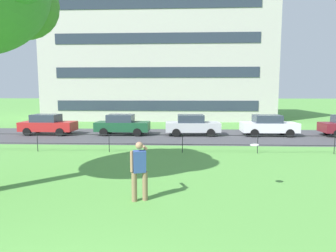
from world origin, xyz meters
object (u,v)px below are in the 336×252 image
(car_red_left, at_px, (48,124))
(car_silver_right, at_px, (192,125))
(frisbee, at_px, (255,145))
(apartment_building_background, at_px, (161,61))
(person_thrower, at_px, (139,169))
(car_white_far_left, at_px, (268,125))
(car_dark_green_far_right, at_px, (122,124))

(car_red_left, relative_size, car_silver_right, 0.99)
(frisbee, xyz_separation_m, car_red_left, (-12.47, 12.24, -0.74))
(apartment_building_background, bearing_deg, person_thrower, -87.24)
(apartment_building_background, bearing_deg, car_white_far_left, -61.38)
(car_silver_right, height_order, apartment_building_background, apartment_building_background)
(person_thrower, bearing_deg, car_white_far_left, 60.26)
(person_thrower, relative_size, car_silver_right, 0.44)
(person_thrower, relative_size, car_white_far_left, 0.44)
(frisbee, bearing_deg, apartment_building_background, 99.81)
(car_red_left, bearing_deg, car_white_far_left, 0.46)
(frisbee, height_order, car_white_far_left, frisbee)
(car_red_left, bearing_deg, person_thrower, -56.06)
(car_red_left, distance_m, car_dark_green_far_right, 5.67)
(frisbee, distance_m, apartment_building_background, 30.00)
(car_silver_right, relative_size, apartment_building_background, 0.16)
(car_red_left, height_order, apartment_building_background, apartment_building_background)
(car_dark_green_far_right, xyz_separation_m, car_white_far_left, (10.88, 0.00, 0.00))
(car_red_left, bearing_deg, car_dark_green_far_right, 1.34)
(person_thrower, xyz_separation_m, car_white_far_left, (7.64, 13.37, -0.18))
(person_thrower, height_order, car_dark_green_far_right, person_thrower)
(car_white_far_left, xyz_separation_m, apartment_building_background, (-9.09, 16.65, 6.48))
(frisbee, xyz_separation_m, car_silver_right, (-1.54, 12.32, -0.74))
(car_silver_right, bearing_deg, car_red_left, -179.57)
(car_silver_right, height_order, car_white_far_left, same)
(car_red_left, bearing_deg, car_silver_right, 0.43)
(car_white_far_left, bearing_deg, person_thrower, -119.74)
(person_thrower, xyz_separation_m, frisbee, (3.57, 1.00, 0.56))
(car_red_left, xyz_separation_m, car_silver_right, (10.93, 0.08, 0.00))
(car_dark_green_far_right, xyz_separation_m, apartment_building_background, (1.79, 16.65, 6.48))
(car_red_left, xyz_separation_m, car_white_far_left, (16.54, 0.13, 0.00))
(car_red_left, bearing_deg, frisbee, -44.45)
(person_thrower, height_order, apartment_building_background, apartment_building_background)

